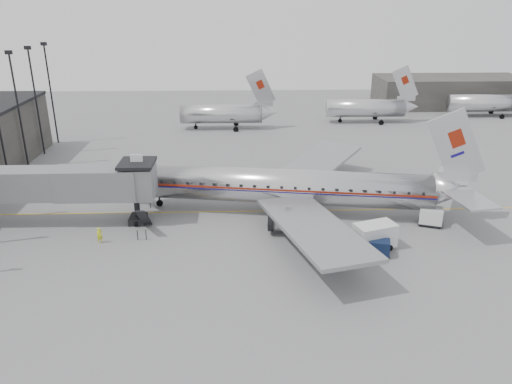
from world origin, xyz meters
TOP-DOWN VIEW (x-y plane):
  - ground at (0.00, 0.00)m, footprint 160.00×160.00m
  - hangar at (45.00, 60.00)m, footprint 30.00×12.00m
  - apron_line at (3.00, 6.00)m, footprint 60.00×0.15m
  - jet_bridge at (-16.66, 3.67)m, footprint 21.00×6.20m
  - distant_aircraft_near at (-1.79, 42.00)m, footprint 16.39×3.20m
  - distant_aircraft_mid at (24.21, 46.00)m, footprint 16.39×3.20m
  - distant_aircraft_far at (48.21, 50.00)m, footprint 16.39×3.20m
  - airliner at (6.74, 5.44)m, footprint 37.14×34.16m
  - service_van at (12.65, -3.07)m, footprint 5.55×3.55m
  - baggage_cart_navy at (13.38, -4.16)m, footprint 2.19×1.86m
  - baggage_cart_white at (20.23, 2.00)m, footprint 2.76×2.43m
  - ramp_worker at (-12.00, -0.86)m, footprint 0.66×0.60m

SIDE VIEW (x-z plane):
  - ground at x=0.00m, z-range 0.00..0.00m
  - apron_line at x=3.00m, z-range 0.00..0.01m
  - ramp_worker at x=-12.00m, z-range 0.00..1.52m
  - baggage_cart_navy at x=13.38m, z-range 0.05..1.54m
  - baggage_cart_white at x=20.23m, z-range 0.06..1.86m
  - service_van at x=12.65m, z-range 0.06..2.50m
  - distant_aircraft_near at x=-1.79m, z-range -2.40..7.86m
  - distant_aircraft_mid at x=24.21m, z-range -2.40..7.86m
  - distant_aircraft_far at x=48.21m, z-range -2.40..7.86m
  - airliner at x=6.74m, z-range -2.93..8.87m
  - hangar at x=45.00m, z-range 0.00..6.00m
  - jet_bridge at x=-16.66m, z-range 0.63..7.73m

